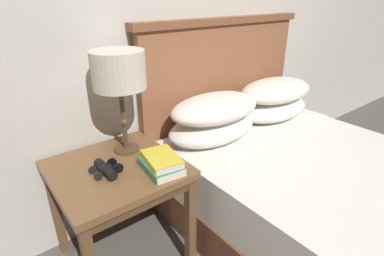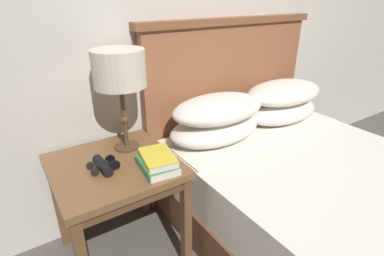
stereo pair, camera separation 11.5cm
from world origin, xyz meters
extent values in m
cube|color=beige|center=(0.00, 0.99, 1.30)|extent=(8.00, 0.06, 2.60)
cube|color=brown|center=(-0.52, 0.65, 0.56)|extent=(0.58, 0.58, 0.04)
cube|color=brown|center=(-0.52, 0.65, 0.52)|extent=(0.55, 0.55, 0.05)
cube|color=brown|center=(-0.26, 0.40, 0.27)|extent=(0.04, 0.04, 0.55)
cube|color=brown|center=(-0.77, 0.91, 0.27)|extent=(0.04, 0.04, 0.55)
cube|color=brown|center=(-0.26, 0.91, 0.27)|extent=(0.04, 0.04, 0.55)
cube|color=brown|center=(0.43, -0.08, 0.12)|extent=(1.24, 1.95, 0.24)
cube|color=silver|center=(0.43, -0.08, 0.38)|extent=(1.21, 1.91, 0.27)
cube|color=white|center=(0.43, 0.57, 0.52)|extent=(1.19, 0.28, 0.01)
cube|color=brown|center=(0.43, 0.92, 0.58)|extent=(1.30, 0.06, 1.15)
cube|color=brown|center=(0.43, 0.92, 1.18)|extent=(1.36, 0.10, 0.04)
ellipsoid|color=silver|center=(0.13, 0.68, 0.59)|extent=(0.60, 0.36, 0.15)
ellipsoid|color=silver|center=(0.70, 0.68, 0.59)|extent=(0.60, 0.36, 0.15)
ellipsoid|color=silver|center=(0.15, 0.68, 0.72)|extent=(0.60, 0.36, 0.15)
ellipsoid|color=silver|center=(0.72, 0.68, 0.72)|extent=(0.60, 0.36, 0.15)
cylinder|color=#4C3823|center=(-0.40, 0.77, 0.59)|extent=(0.13, 0.13, 0.01)
cylinder|color=#4C3823|center=(-0.40, 0.77, 0.76)|extent=(0.02, 0.02, 0.32)
sphere|color=#4C3823|center=(-0.40, 0.77, 0.74)|extent=(0.04, 0.04, 0.04)
cylinder|color=beige|center=(-0.40, 0.77, 1.01)|extent=(0.25, 0.25, 0.18)
cube|color=silver|center=(-0.36, 0.49, 0.60)|extent=(0.17, 0.22, 0.04)
cube|color=#337F56|center=(-0.36, 0.49, 0.62)|extent=(0.17, 0.23, 0.00)
cube|color=#337F56|center=(-0.43, 0.50, 0.60)|extent=(0.03, 0.21, 0.04)
cube|color=silver|center=(-0.35, 0.49, 0.64)|extent=(0.17, 0.22, 0.03)
cube|color=gold|center=(-0.35, 0.49, 0.65)|extent=(0.17, 0.23, 0.00)
cube|color=gold|center=(-0.42, 0.50, 0.64)|extent=(0.04, 0.20, 0.03)
cylinder|color=black|center=(-0.58, 0.59, 0.60)|extent=(0.05, 0.10, 0.04)
cylinder|color=black|center=(-0.53, 0.59, 0.60)|extent=(0.05, 0.01, 0.05)
cylinder|color=black|center=(-0.62, 0.59, 0.60)|extent=(0.04, 0.01, 0.04)
cylinder|color=black|center=(-0.58, 0.65, 0.60)|extent=(0.05, 0.10, 0.04)
cylinder|color=black|center=(-0.53, 0.65, 0.60)|extent=(0.05, 0.01, 0.05)
cylinder|color=black|center=(-0.63, 0.65, 0.60)|extent=(0.04, 0.01, 0.04)
cube|color=black|center=(-0.58, 0.62, 0.61)|extent=(0.06, 0.04, 0.01)
cylinder|color=black|center=(-0.58, 0.62, 0.62)|extent=(0.02, 0.01, 0.02)
camera|label=1|loc=(-0.98, -0.54, 1.34)|focal=28.00mm
camera|label=2|loc=(-0.89, -0.61, 1.34)|focal=28.00mm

